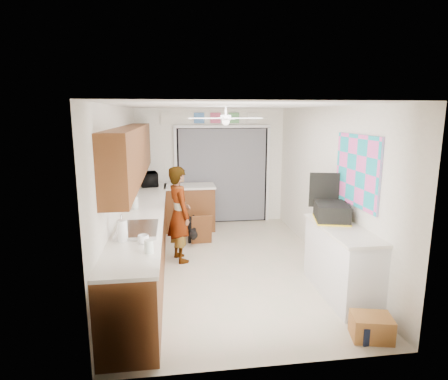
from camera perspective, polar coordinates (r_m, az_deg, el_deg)
name	(u,v)px	position (r m, az deg, el deg)	size (l,w,h in m)	color
floor	(227,265)	(6.15, 0.52, -11.31)	(5.00, 5.00, 0.00)	#C0B69A
ceiling	(228,106)	(5.67, 0.56, 12.68)	(5.00, 5.00, 0.00)	white
wall_back	(211,167)	(8.23, -1.99, 3.58)	(3.20, 3.20, 0.00)	white
wall_front	(268,243)	(3.41, 6.69, -8.04)	(3.20, 3.20, 0.00)	white
wall_left	(121,192)	(5.77, -15.38, -0.24)	(5.00, 5.00, 0.00)	white
wall_right	(326,186)	(6.21, 15.31, 0.57)	(5.00, 5.00, 0.00)	white
left_base_cabinets	(144,242)	(5.95, -12.08, -7.73)	(0.60, 4.80, 0.90)	brown
left_countertop	(143,212)	(5.81, -12.18, -3.35)	(0.62, 4.80, 0.04)	white
upper_cabinets	(132,153)	(5.87, -13.87, 5.46)	(0.32, 4.00, 0.80)	brown
sink_basin	(137,230)	(4.84, -13.05, -5.96)	(0.50, 0.76, 0.06)	silver
faucet	(122,223)	(4.84, -15.35, -4.92)	(0.03, 0.03, 0.22)	silver
peninsula_base	(190,208)	(7.85, -5.21, -2.79)	(1.00, 0.60, 0.90)	brown
peninsula_top	(190,186)	(7.75, -5.27, 0.58)	(1.04, 0.64, 0.04)	white
back_opening_recess	(223,176)	(8.25, -0.23, 2.21)	(2.00, 0.06, 2.10)	black
curtain_panel	(223,176)	(8.22, -0.19, 2.17)	(1.90, 0.03, 2.05)	slate
door_trim_left	(176,177)	(8.16, -7.33, 2.00)	(0.06, 0.04, 2.10)	white
door_trim_right	(268,175)	(8.42, 6.70, 2.32)	(0.06, 0.04, 2.10)	white
door_trim_head	(223,127)	(8.12, -0.21, 9.65)	(2.10, 0.04, 0.06)	white
header_frame_1	(199,118)	(8.10, -3.81, 10.89)	(0.22, 0.02, 0.22)	#477CBF
header_frame_2	(216,118)	(8.13, -1.30, 10.92)	(0.22, 0.02, 0.22)	#CD4D6F
header_frame_3	(234,118)	(8.18, 1.53, 10.92)	(0.22, 0.02, 0.22)	#65B068
header_frame_4	(252,118)	(8.26, 4.32, 10.90)	(0.22, 0.02, 0.22)	silver
route66_sign	(166,118)	(8.08, -8.86, 10.78)	(0.22, 0.02, 0.26)	silver
right_counter_base	(341,263)	(5.28, 17.43, -10.55)	(0.50, 1.40, 0.90)	white
right_counter_top	(343,229)	(5.12, 17.64, -5.67)	(0.54, 1.44, 0.04)	white
abstract_painting	(357,171)	(5.25, 19.57, 2.79)	(0.03, 1.15, 0.95)	#FF5DBC
ceiling_fan	(226,118)	(5.86, 0.27, 10.88)	(1.14, 1.14, 0.24)	white
microwave	(149,179)	(7.79, -11.38, 1.63)	(0.50, 0.34, 0.28)	black
soap_bottle	(135,201)	(5.94, -13.37, -1.59)	(0.10, 0.10, 0.26)	silver
cup	(143,239)	(4.37, -12.20, -7.36)	(0.13, 0.13, 0.10)	white
jar_a	(149,247)	(4.08, -11.37, -8.44)	(0.10, 0.10, 0.14)	silver
paper_towel_roll	(122,231)	(4.48, -15.22, -6.02)	(0.12, 0.12, 0.25)	white
suitcase	(331,212)	(5.36, 16.06, -3.24)	(0.43, 0.57, 0.24)	black
suitcase_rim	(331,220)	(5.39, 15.99, -4.37)	(0.44, 0.58, 0.02)	yellow
suitcase_lid	(324,190)	(5.56, 15.01, 0.00)	(0.42, 0.03, 0.50)	black
cardboard_box	(371,327)	(4.58, 21.53, -18.86)	(0.42, 0.31, 0.26)	#BD7C3B
navy_crate	(371,330)	(4.60, 21.50, -19.20)	(0.32, 0.27, 0.20)	#141C32
cabinet_door_panel	(202,230)	(6.96, -3.41, -6.07)	(0.38, 0.03, 0.57)	brown
man	(179,214)	(6.13, -6.82, -3.68)	(0.57, 0.38, 1.57)	white
dog	(194,228)	(7.21, -4.67, -5.87)	(0.26, 0.60, 0.47)	black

